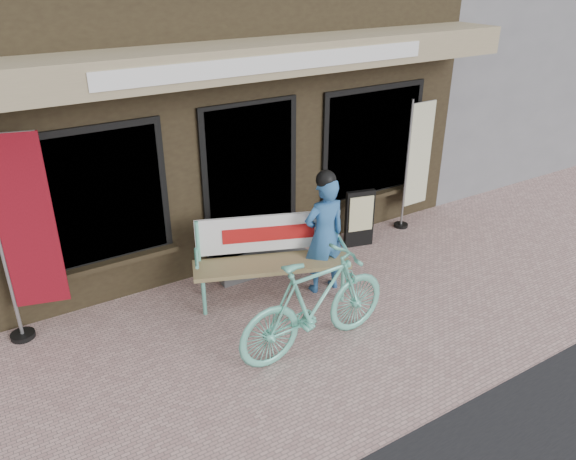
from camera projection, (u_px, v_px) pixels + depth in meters
ground at (338, 334)px, 6.23m from camera, size 70.00×70.00×0.00m
storefront at (156, 12)px, 8.71m from camera, size 7.00×6.77×6.00m
neighbor_right_near at (495, 2)px, 13.22m from camera, size 10.00×7.00×5.60m
bench at (270, 251)px, 6.72m from camera, size 1.90×1.10×1.01m
person at (324, 233)px, 6.75m from camera, size 0.57×0.39×1.58m
bicycle at (315, 303)px, 5.79m from camera, size 1.84×0.58×1.09m
nobori_red at (24, 235)px, 5.69m from camera, size 0.70×0.32×2.37m
nobori_cream at (417, 162)px, 8.36m from camera, size 0.58×0.22×1.98m
menu_stand at (360, 218)px, 7.95m from camera, size 0.43×0.19×0.85m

